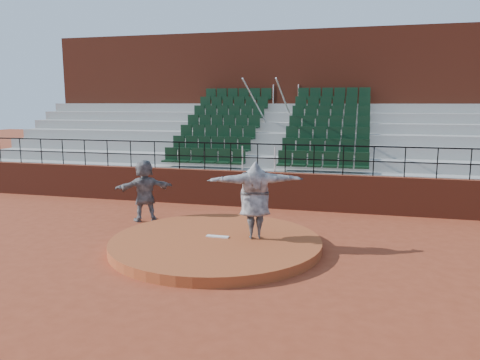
% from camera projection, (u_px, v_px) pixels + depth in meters
% --- Properties ---
extents(ground, '(90.00, 90.00, 0.00)m').
position_uv_depth(ground, '(216.00, 248.00, 12.24)').
color(ground, brown).
rests_on(ground, ground).
extents(pitchers_mound, '(5.50, 5.50, 0.25)m').
position_uv_depth(pitchers_mound, '(216.00, 243.00, 12.22)').
color(pitchers_mound, '#A14824').
rests_on(pitchers_mound, ground).
extents(pitching_rubber, '(0.60, 0.15, 0.03)m').
position_uv_depth(pitching_rubber, '(218.00, 236.00, 12.34)').
color(pitching_rubber, white).
rests_on(pitching_rubber, pitchers_mound).
extents(boundary_wall, '(24.00, 0.30, 1.30)m').
position_uv_depth(boundary_wall, '(257.00, 189.00, 16.91)').
color(boundary_wall, maroon).
rests_on(boundary_wall, ground).
extents(wall_railing, '(24.04, 0.05, 1.03)m').
position_uv_depth(wall_railing, '(258.00, 151.00, 16.68)').
color(wall_railing, black).
rests_on(wall_railing, boundary_wall).
extents(seating_deck, '(24.00, 5.97, 4.63)m').
position_uv_depth(seating_deck, '(276.00, 157.00, 20.26)').
color(seating_deck, '#999994').
rests_on(seating_deck, ground).
extents(press_box_facade, '(24.00, 3.00, 7.10)m').
position_uv_depth(press_box_facade, '(290.00, 107.00, 23.69)').
color(press_box_facade, maroon).
rests_on(press_box_facade, ground).
extents(pitcher, '(2.56, 1.46, 2.02)m').
position_uv_depth(pitcher, '(255.00, 200.00, 12.13)').
color(pitcher, black).
rests_on(pitcher, pitchers_mound).
extents(fielder, '(1.86, 1.52, 1.99)m').
position_uv_depth(fielder, '(145.00, 190.00, 14.91)').
color(fielder, black).
rests_on(fielder, ground).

